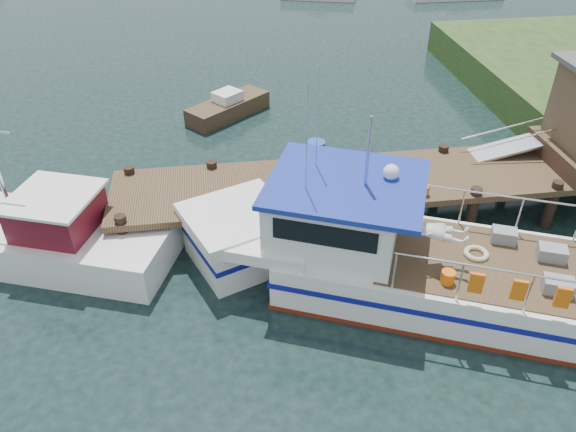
{
  "coord_description": "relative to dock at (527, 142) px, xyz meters",
  "views": [
    {
      "loc": [
        -2.75,
        -14.0,
        10.17
      ],
      "look_at": [
        -1.0,
        -1.5,
        1.3
      ],
      "focal_mm": 35.0,
      "sensor_mm": 36.0,
      "label": 1
    }
  ],
  "objects": [
    {
      "name": "ground_plane",
      "position": [
        -6.51,
        -0.01,
        -2.24
      ],
      "size": [
        160.0,
        160.0,
        0.0
      ],
      "primitive_type": "plane",
      "color": "black"
    },
    {
      "name": "dock",
      "position": [
        0.0,
        0.0,
        0.0
      ],
      "size": [
        16.6,
        3.0,
        4.78
      ],
      "color": "#463421",
      "rests_on": "ground"
    },
    {
      "name": "lobster_boat",
      "position": [
        -5.09,
        -3.24,
        -1.2
      ],
      "size": [
        11.57,
        7.1,
        5.75
      ],
      "rotation": [
        0.0,
        0.0,
        -0.4
      ],
      "color": "silver",
      "rests_on": "ground"
    },
    {
      "name": "work_boat",
      "position": [
        -14.59,
        -0.58,
        -1.53
      ],
      "size": [
        8.43,
        4.9,
        4.49
      ],
      "rotation": [
        0.0,
        0.0,
        -0.35
      ],
      "color": "silver",
      "rests_on": "ground"
    },
    {
      "name": "moored_rowboat",
      "position": [
        -8.72,
        8.0,
        -1.84
      ],
      "size": [
        3.66,
        3.36,
        1.08
      ],
      "rotation": [
        0.0,
        0.0,
        0.18
      ],
      "color": "#463421",
      "rests_on": "ground"
    }
  ]
}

